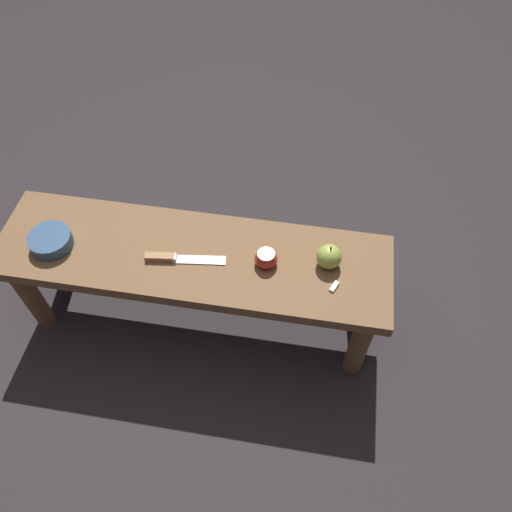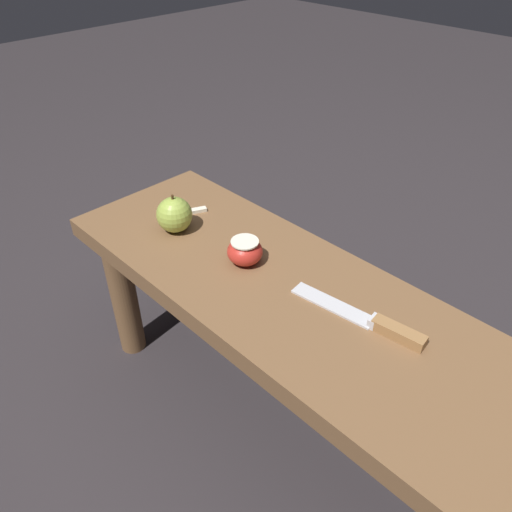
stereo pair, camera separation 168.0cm
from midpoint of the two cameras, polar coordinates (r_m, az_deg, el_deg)
The scene contains 7 objects.
ground_plane at distance 1.31m, azimuth 1.06°, elevation -28.90°, with size 8.00×8.00×0.00m, color #2D282B.
wooden_bench at distance 0.99m, azimuth 1.38°, elevation -26.47°, with size 1.23×0.34×0.39m.
knife at distance 0.91m, azimuth -2.19°, elevation -27.08°, with size 0.25×0.06×0.02m.
apple_whole at distance 0.98m, azimuth 29.44°, elevation -24.75°, with size 0.08×0.08×0.08m.
apple_cut at distance 0.93m, azimuth 17.68°, elevation -26.40°, with size 0.07×0.07×0.05m.
apple_slice_near_knife at distance 1.01m, azimuth 30.80°, elevation -29.55°, with size 0.03×0.04×0.01m.
bowl at distance 1.00m, azimuth -26.22°, elevation -21.27°, with size 0.13×0.13×0.04m.
Camera 1 is at (0.34, -0.87, 1.62)m, focal length 35.00 mm.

